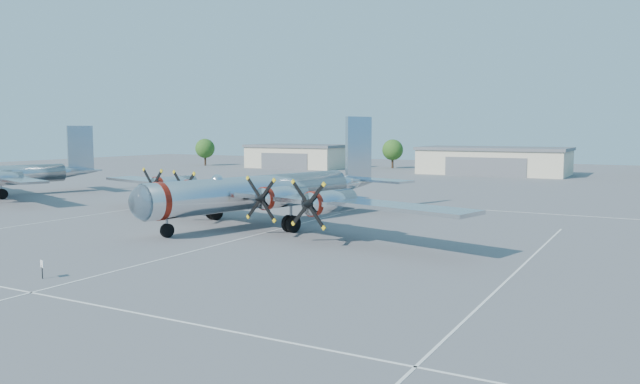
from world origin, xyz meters
The scene contains 9 objects.
ground centered at (0.00, 0.00, 0.00)m, with size 260.00×260.00×0.00m, color #5E5E61.
parking_lines centered at (0.00, -1.75, 0.01)m, with size 60.00×50.08×0.01m.
hangar_west centered at (-45.00, 81.96, 2.71)m, with size 22.60×14.60×5.40m.
hangar_center centered at (0.00, 81.96, 2.71)m, with size 28.60×14.60×5.40m.
tree_far_west centered at (-70.00, 78.00, 4.22)m, with size 4.80×4.80×6.64m.
tree_west centered at (-25.00, 90.00, 4.22)m, with size 4.80×4.80×6.64m.
main_bomber_b29 centered at (-2.97, 5.30, 0.00)m, with size 46.30×31.67×10.24m, color silver, non-canonical shape.
bomber_west centered at (-47.41, 8.73, 0.00)m, with size 35.57×25.19×9.40m, color #B4B6B8, non-canonical shape.
info_placard centered at (-2.27, -19.58, 0.77)m, with size 0.55×0.26×1.10m.
Camera 1 is at (29.76, -43.35, 8.81)m, focal length 35.00 mm.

